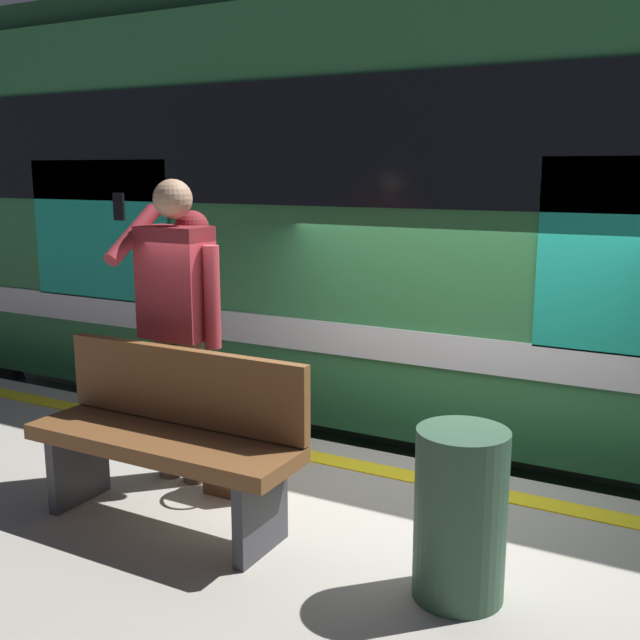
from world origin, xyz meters
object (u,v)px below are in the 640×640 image
at_px(handbag, 233,462).
at_px(passenger, 178,307).
at_px(trash_bin, 460,514).
at_px(bench, 169,432).
at_px(train_carriage, 410,199).

bearing_deg(handbag, passenger, -6.83).
bearing_deg(passenger, trash_bin, 166.57).
bearing_deg(trash_bin, bench, 1.26).
height_order(passenger, handbag, passenger).
bearing_deg(bench, handbag, -102.07).
height_order(passenger, bench, passenger).
xyz_separation_m(bench, trash_bin, (-1.54, -0.03, -0.11)).
distance_m(passenger, trash_bin, 2.00).
bearing_deg(bench, train_carriage, -87.98).
distance_m(train_carriage, handbag, 3.41).
xyz_separation_m(passenger, bench, (-0.30, 0.47, -0.55)).
bearing_deg(trash_bin, train_carriage, -64.64).
relative_size(handbag, trash_bin, 0.56).
relative_size(passenger, bench, 1.18).
relative_size(train_carriage, trash_bin, 17.25).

